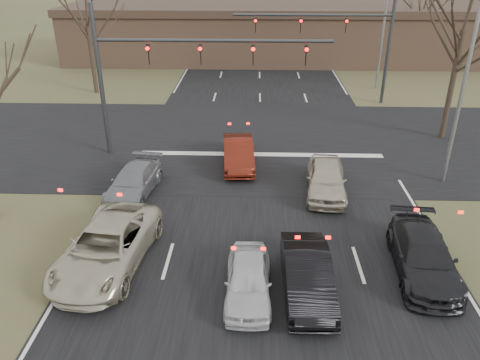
{
  "coord_description": "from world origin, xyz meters",
  "views": [
    {
      "loc": [
        -0.36,
        -11.01,
        10.43
      ],
      "look_at": [
        -0.93,
        5.81,
        2.0
      ],
      "focal_mm": 35.0,
      "sensor_mm": 36.0,
      "label": 1
    }
  ],
  "objects_px": {
    "car_white_sedan": "(248,280)",
    "car_silver_ahead": "(326,178)",
    "car_black_hatch": "(307,275)",
    "streetlight_right_far": "(383,17)",
    "car_silver_suv": "(107,247)",
    "streetlight_right_near": "(463,69)",
    "mast_arm_far": "(350,33)",
    "car_charcoal_sedan": "(424,256)",
    "car_red_ahead": "(238,153)",
    "mast_arm_near": "(161,63)",
    "car_grey_ahead": "(134,181)",
    "building": "(280,32)"
  },
  "relations": [
    {
      "from": "streetlight_right_far",
      "to": "car_black_hatch",
      "type": "xyz_separation_m",
      "value": [
        -7.88,
        -25.57,
        -4.87
      ]
    },
    {
      "from": "mast_arm_far",
      "to": "car_silver_suv",
      "type": "relative_size",
      "value": 1.95
    },
    {
      "from": "streetlight_right_near",
      "to": "car_grey_ahead",
      "type": "distance_m",
      "value": 15.69
    },
    {
      "from": "car_white_sedan",
      "to": "car_black_hatch",
      "type": "xyz_separation_m",
      "value": [
        1.94,
        0.2,
        0.08
      ]
    },
    {
      "from": "mast_arm_far",
      "to": "car_grey_ahead",
      "type": "relative_size",
      "value": 2.53
    },
    {
      "from": "car_black_hatch",
      "to": "car_silver_ahead",
      "type": "height_order",
      "value": "car_silver_ahead"
    },
    {
      "from": "streetlight_right_near",
      "to": "car_silver_suv",
      "type": "bearing_deg",
      "value": -153.2
    },
    {
      "from": "mast_arm_near",
      "to": "car_white_sedan",
      "type": "xyz_separation_m",
      "value": [
        4.73,
        -11.77,
        -4.44
      ]
    },
    {
      "from": "mast_arm_far",
      "to": "car_silver_suv",
      "type": "xyz_separation_m",
      "value": [
        -11.79,
        -20.28,
        -4.23
      ]
    },
    {
      "from": "car_black_hatch",
      "to": "car_charcoal_sedan",
      "type": "xyz_separation_m",
      "value": [
        4.19,
        1.23,
        -0.02
      ]
    },
    {
      "from": "mast_arm_near",
      "to": "car_black_hatch",
      "type": "height_order",
      "value": "mast_arm_near"
    },
    {
      "from": "car_grey_ahead",
      "to": "car_charcoal_sedan",
      "type": "bearing_deg",
      "value": -18.45
    },
    {
      "from": "car_charcoal_sedan",
      "to": "car_white_sedan",
      "type": "bearing_deg",
      "value": -162.12
    },
    {
      "from": "car_black_hatch",
      "to": "mast_arm_near",
      "type": "bearing_deg",
      "value": 118.89
    },
    {
      "from": "mast_arm_near",
      "to": "mast_arm_far",
      "type": "height_order",
      "value": "same"
    },
    {
      "from": "building",
      "to": "mast_arm_far",
      "type": "xyz_separation_m",
      "value": [
        4.18,
        -15.0,
        2.35
      ]
    },
    {
      "from": "car_charcoal_sedan",
      "to": "car_red_ahead",
      "type": "height_order",
      "value": "car_red_ahead"
    },
    {
      "from": "building",
      "to": "car_black_hatch",
      "type": "xyz_separation_m",
      "value": [
        -0.56,
        -36.57,
        -1.95
      ]
    },
    {
      "from": "streetlight_right_far",
      "to": "car_grey_ahead",
      "type": "height_order",
      "value": "streetlight_right_far"
    },
    {
      "from": "car_silver_suv",
      "to": "car_grey_ahead",
      "type": "relative_size",
      "value": 1.3
    },
    {
      "from": "mast_arm_near",
      "to": "car_red_ahead",
      "type": "relative_size",
      "value": 2.77
    },
    {
      "from": "car_grey_ahead",
      "to": "streetlight_right_far",
      "type": "bearing_deg",
      "value": 58.02
    },
    {
      "from": "streetlight_right_far",
      "to": "car_silver_suv",
      "type": "relative_size",
      "value": 1.75
    },
    {
      "from": "car_white_sedan",
      "to": "car_red_ahead",
      "type": "distance_m",
      "value": 10.29
    },
    {
      "from": "car_white_sedan",
      "to": "car_charcoal_sedan",
      "type": "height_order",
      "value": "car_charcoal_sedan"
    },
    {
      "from": "car_white_sedan",
      "to": "car_black_hatch",
      "type": "relative_size",
      "value": 0.86
    },
    {
      "from": "mast_arm_far",
      "to": "streetlight_right_near",
      "type": "bearing_deg",
      "value": -78.53
    },
    {
      "from": "car_black_hatch",
      "to": "streetlight_right_near",
      "type": "bearing_deg",
      "value": 48.16
    },
    {
      "from": "streetlight_right_far",
      "to": "car_red_ahead",
      "type": "relative_size",
      "value": 2.29
    },
    {
      "from": "streetlight_right_far",
      "to": "car_black_hatch",
      "type": "height_order",
      "value": "streetlight_right_far"
    },
    {
      "from": "mast_arm_near",
      "to": "streetlight_right_far",
      "type": "relative_size",
      "value": 1.21
    },
    {
      "from": "car_black_hatch",
      "to": "car_grey_ahead",
      "type": "xyz_separation_m",
      "value": [
        -7.4,
        6.78,
        -0.08
      ]
    },
    {
      "from": "building",
      "to": "car_silver_suv",
      "type": "relative_size",
      "value": 7.43
    },
    {
      "from": "car_grey_ahead",
      "to": "car_silver_ahead",
      "type": "distance_m",
      "value": 8.97
    },
    {
      "from": "car_silver_suv",
      "to": "car_silver_ahead",
      "type": "xyz_separation_m",
      "value": [
        8.6,
        5.88,
        -0.04
      ]
    },
    {
      "from": "streetlight_right_near",
      "to": "car_grey_ahead",
      "type": "xyz_separation_m",
      "value": [
        -14.78,
        -1.78,
        -4.95
      ]
    },
    {
      "from": "streetlight_right_far",
      "to": "car_silver_suv",
      "type": "distance_m",
      "value": 28.9
    },
    {
      "from": "car_black_hatch",
      "to": "car_silver_ahead",
      "type": "distance_m",
      "value": 7.33
    },
    {
      "from": "car_white_sedan",
      "to": "car_silver_ahead",
      "type": "height_order",
      "value": "car_silver_ahead"
    },
    {
      "from": "car_charcoal_sedan",
      "to": "car_grey_ahead",
      "type": "xyz_separation_m",
      "value": [
        -11.59,
        5.55,
        -0.06
      ]
    },
    {
      "from": "mast_arm_far",
      "to": "car_charcoal_sedan",
      "type": "bearing_deg",
      "value": -91.55
    },
    {
      "from": "car_red_ahead",
      "to": "car_silver_ahead",
      "type": "xyz_separation_m",
      "value": [
        4.2,
        -2.9,
        0.03
      ]
    },
    {
      "from": "streetlight_right_near",
      "to": "car_red_ahead",
      "type": "relative_size",
      "value": 2.29
    },
    {
      "from": "car_silver_suv",
      "to": "car_silver_ahead",
      "type": "height_order",
      "value": "car_silver_suv"
    },
    {
      "from": "car_grey_ahead",
      "to": "car_red_ahead",
      "type": "bearing_deg",
      "value": 41.73
    },
    {
      "from": "streetlight_right_far",
      "to": "car_white_sedan",
      "type": "bearing_deg",
      "value": -110.86
    },
    {
      "from": "building",
      "to": "car_silver_ahead",
      "type": "distance_m",
      "value": 29.48
    },
    {
      "from": "mast_arm_near",
      "to": "car_silver_suv",
      "type": "bearing_deg",
      "value": -92.08
    },
    {
      "from": "streetlight_right_far",
      "to": "car_black_hatch",
      "type": "bearing_deg",
      "value": -107.13
    },
    {
      "from": "car_red_ahead",
      "to": "car_silver_suv",
      "type": "bearing_deg",
      "value": -121.02
    }
  ]
}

